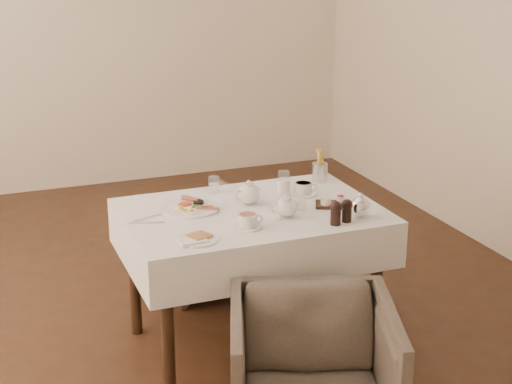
{
  "coord_description": "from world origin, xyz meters",
  "views": [
    {
      "loc": [
        -1.08,
        -4.03,
        2.09
      ],
      "look_at": [
        0.3,
        -0.5,
        0.82
      ],
      "focal_mm": 55.0,
      "sensor_mm": 36.0,
      "label": 1
    }
  ],
  "objects": [
    {
      "name": "side_plate",
      "position": [
        -0.14,
        -0.87,
        0.76
      ],
      "size": [
        0.19,
        0.18,
        0.02
      ],
      "rotation": [
        0.0,
        0.0,
        0.18
      ],
      "color": "white",
      "rests_on": "table"
    },
    {
      "name": "armchair_far",
      "position": [
        0.22,
        0.23,
        0.29
      ],
      "size": [
        0.69,
        0.71,
        0.57
      ],
      "primitive_type": "imported",
      "rotation": [
        0.0,
        0.0,
        3.28
      ],
      "color": "#493D35",
      "rests_on": "ground"
    },
    {
      "name": "cutlery_fork",
      "position": [
        -0.26,
        -0.5,
        0.76
      ],
      "size": [
        0.19,
        0.08,
        0.0
      ],
      "primitive_type": "cube",
      "rotation": [
        0.0,
        0.0,
        1.9
      ],
      "color": "silver",
      "rests_on": "table"
    },
    {
      "name": "cutlery_knife",
      "position": [
        -0.3,
        -0.57,
        0.76
      ],
      "size": [
        0.17,
        0.06,
        0.0
      ],
      "primitive_type": "cube",
      "rotation": [
        0.0,
        0.0,
        1.31
      ],
      "color": "silver",
      "rests_on": "table"
    },
    {
      "name": "glass_right",
      "position": [
        0.54,
        -0.29,
        0.8
      ],
      "size": [
        0.08,
        0.08,
        0.09
      ],
      "primitive_type": "cylinder",
      "rotation": [
        0.0,
        0.0,
        0.43
      ],
      "color": "silver",
      "rests_on": "table"
    },
    {
      "name": "pepper_mill_left",
      "position": [
        0.54,
        -0.91,
        0.81
      ],
      "size": [
        0.08,
        0.08,
        0.12
      ],
      "primitive_type": null,
      "rotation": [
        0.0,
        0.0,
        0.36
      ],
      "color": "black",
      "rests_on": "table"
    },
    {
      "name": "teacup_near",
      "position": [
        0.14,
        -0.8,
        0.79
      ],
      "size": [
        0.14,
        0.14,
        0.07
      ],
      "rotation": [
        0.0,
        0.0,
        -0.29
      ],
      "color": "white",
      "rests_on": "table"
    },
    {
      "name": "fries_cup",
      "position": [
        0.77,
        -0.26,
        0.84
      ],
      "size": [
        0.09,
        0.09,
        0.19
      ],
      "rotation": [
        0.0,
        0.0,
        0.32
      ],
      "color": "silver",
      "rests_on": "table"
    },
    {
      "name": "teapot_centre",
      "position": [
        0.26,
        -0.48,
        0.82
      ],
      "size": [
        0.19,
        0.17,
        0.13
      ],
      "primitive_type": null,
      "rotation": [
        0.0,
        0.0,
        0.29
      ],
      "color": "white",
      "rests_on": "table"
    },
    {
      "name": "condiment_board",
      "position": [
        0.65,
        -0.67,
        0.77
      ],
      "size": [
        0.21,
        0.18,
        0.04
      ],
      "rotation": [
        0.0,
        0.0,
        -0.43
      ],
      "color": "black",
      "rests_on": "table"
    },
    {
      "name": "armchair_near",
      "position": [
        0.18,
        -1.44,
        0.32
      ],
      "size": [
        0.88,
        0.89,
        0.64
      ],
      "primitive_type": "imported",
      "rotation": [
        0.0,
        0.0,
        -0.34
      ],
      "color": "#493D35",
      "rests_on": "ground"
    },
    {
      "name": "glass_mid",
      "position": [
        0.47,
        -0.64,
        0.8
      ],
      "size": [
        0.09,
        0.09,
        0.1
      ],
      "primitive_type": "cylinder",
      "rotation": [
        0.0,
        0.0,
        0.42
      ],
      "color": "silver",
      "rests_on": "table"
    },
    {
      "name": "teapot_front",
      "position": [
        0.36,
        -0.73,
        0.81
      ],
      "size": [
        0.16,
        0.13,
        0.12
      ],
      "primitive_type": null,
      "rotation": [
        0.0,
        0.0,
        0.09
      ],
      "color": "white",
      "rests_on": "table"
    },
    {
      "name": "silver_pot",
      "position": [
        0.7,
        -0.86,
        0.82
      ],
      "size": [
        0.14,
        0.13,
        0.13
      ],
      "primitive_type": null,
      "rotation": [
        0.0,
        0.0,
        -0.37
      ],
      "color": "white",
      "rests_on": "table"
    },
    {
      "name": "creamer",
      "position": [
        0.49,
        -0.41,
        0.8
      ],
      "size": [
        0.08,
        0.08,
        0.08
      ],
      "primitive_type": "cylinder",
      "rotation": [
        0.0,
        0.0,
        0.14
      ],
      "color": "white",
      "rests_on": "table"
    },
    {
      "name": "glass_left",
      "position": [
        0.16,
        -0.24,
        0.8
      ],
      "size": [
        0.07,
        0.07,
        0.09
      ],
      "primitive_type": "cylinder",
      "rotation": [
        0.0,
        0.0,
        0.17
      ],
      "color": "silver",
      "rests_on": "table"
    },
    {
      "name": "table",
      "position": [
        0.24,
        -0.57,
        0.64
      ],
      "size": [
        1.28,
        0.88,
        0.75
      ],
      "color": "black",
      "rests_on": "ground"
    },
    {
      "name": "teacup_far",
      "position": [
        0.58,
        -0.45,
        0.79
      ],
      "size": [
        0.14,
        0.14,
        0.07
      ],
      "rotation": [
        0.0,
        0.0,
        -0.37
      ],
      "color": "white",
      "rests_on": "table"
    },
    {
      "name": "pepper_mill_right",
      "position": [
        0.61,
        -0.89,
        0.81
      ],
      "size": [
        0.07,
        0.07,
        0.11
      ],
      "primitive_type": null,
      "rotation": [
        0.0,
        0.0,
        0.44
      ],
      "color": "black",
      "rests_on": "table"
    },
    {
      "name": "breakfast_plate",
      "position": [
        -0.04,
        -0.45,
        0.77
      ],
      "size": [
        0.29,
        0.29,
        0.04
      ],
      "rotation": [
        0.0,
        0.0,
        0.17
      ],
      "color": "white",
      "rests_on": "table"
    }
  ]
}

